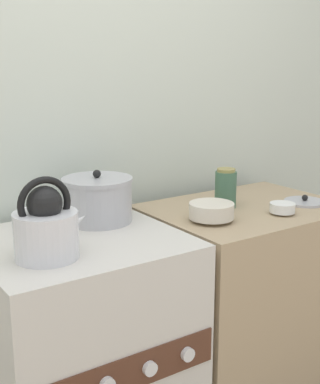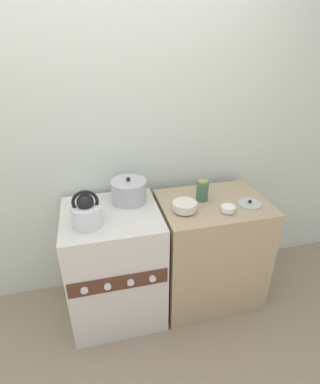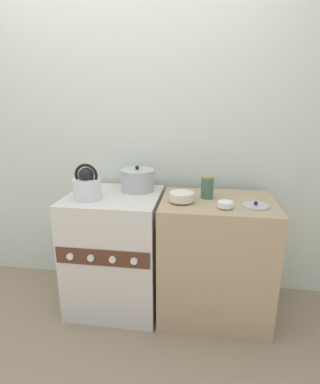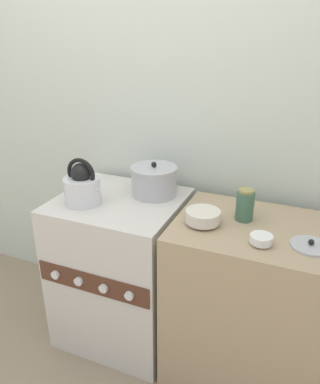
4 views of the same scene
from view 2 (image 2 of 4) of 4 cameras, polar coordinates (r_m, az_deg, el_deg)
ground_plane at (r=2.33m, az=-6.91°, el=-26.13°), size 12.00×12.00×0.00m
wall_back at (r=2.14m, az=-11.18°, el=10.26°), size 7.00×0.06×2.50m
stove at (r=2.21m, az=-8.57°, el=-13.42°), size 0.64×0.61×0.85m
counter at (r=2.34m, az=9.39°, el=-10.93°), size 0.74×0.56×0.85m
kettle at (r=1.83m, az=-13.76°, el=-3.76°), size 0.22×0.18×0.24m
cooking_pot at (r=2.05m, az=-5.95°, el=0.19°), size 0.24×0.24×0.18m
enamel_bowl at (r=1.96m, az=4.74°, el=-2.69°), size 0.16×0.16×0.07m
small_ceramic_bowl at (r=1.99m, az=12.85°, el=-3.14°), size 0.09×0.09×0.04m
storage_jar at (r=2.08m, az=8.08°, el=0.26°), size 0.08×0.08×0.15m
loose_pot_lid at (r=2.13m, az=16.71°, el=-2.10°), size 0.16×0.16×0.03m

